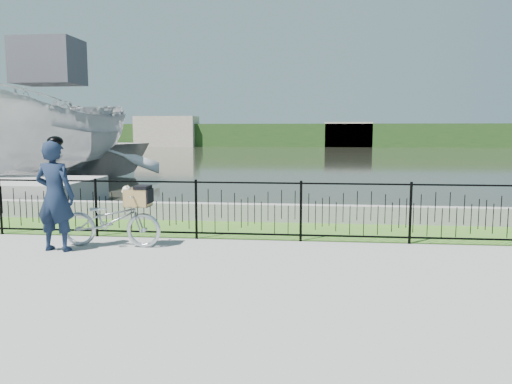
# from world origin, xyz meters

# --- Properties ---
(ground) EXTENTS (120.00, 120.00, 0.00)m
(ground) POSITION_xyz_m (0.00, 0.00, 0.00)
(ground) COLOR gray
(ground) RESTS_ON ground
(grass_strip) EXTENTS (60.00, 2.00, 0.01)m
(grass_strip) POSITION_xyz_m (0.00, 2.60, 0.00)
(grass_strip) COLOR #3D6B21
(grass_strip) RESTS_ON ground
(water) EXTENTS (120.00, 120.00, 0.00)m
(water) POSITION_xyz_m (0.00, 33.00, 0.00)
(water) COLOR black
(water) RESTS_ON ground
(quay_wall) EXTENTS (60.00, 0.30, 0.40)m
(quay_wall) POSITION_xyz_m (0.00, 3.60, 0.20)
(quay_wall) COLOR gray
(quay_wall) RESTS_ON ground
(fence) EXTENTS (14.00, 0.06, 1.15)m
(fence) POSITION_xyz_m (0.00, 1.60, 0.58)
(fence) COLOR black
(fence) RESTS_ON ground
(far_treeline) EXTENTS (120.00, 6.00, 3.00)m
(far_treeline) POSITION_xyz_m (0.00, 60.00, 1.50)
(far_treeline) COLOR #27481C
(far_treeline) RESTS_ON ground
(far_building_left) EXTENTS (8.00, 4.00, 4.00)m
(far_building_left) POSITION_xyz_m (-18.00, 58.00, 2.00)
(far_building_left) COLOR #B0A18D
(far_building_left) RESTS_ON ground
(far_building_right) EXTENTS (6.00, 3.00, 3.20)m
(far_building_right) POSITION_xyz_m (6.00, 58.50, 1.60)
(far_building_right) COLOR #B0A18D
(far_building_right) RESTS_ON ground
(bicycle_rig) EXTENTS (1.82, 0.63, 1.13)m
(bicycle_rig) POSITION_xyz_m (-2.36, 0.82, 0.49)
(bicycle_rig) COLOR silver
(bicycle_rig) RESTS_ON ground
(cyclist) EXTENTS (0.74, 0.52, 1.98)m
(cyclist) POSITION_xyz_m (-3.19, 0.41, 0.98)
(cyclist) COLOR #121C31
(cyclist) RESTS_ON ground
(boat_near) EXTENTS (4.25, 9.38, 5.32)m
(boat_near) POSITION_xyz_m (-8.17, 9.61, 1.89)
(boat_near) COLOR #B6B6B7
(boat_near) RESTS_ON water
(boat_far) EXTENTS (12.45, 14.17, 2.44)m
(boat_far) POSITION_xyz_m (-10.46, 10.75, 1.22)
(boat_far) COLOR #B6B6B7
(boat_far) RESTS_ON water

